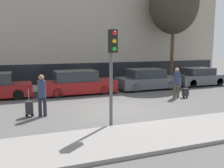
{
  "coord_description": "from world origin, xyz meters",
  "views": [
    {
      "loc": [
        -4.36,
        -10.67,
        3.0
      ],
      "look_at": [
        0.39,
        1.8,
        0.95
      ],
      "focal_mm": 40.0,
      "sensor_mm": 36.0,
      "label": 1
    }
  ],
  "objects_px": {
    "parked_car_1": "(78,83)",
    "pedestrian_right": "(177,81)",
    "trolley_right": "(185,92)",
    "bare_tree_near_crossing": "(174,4)",
    "trolley_left": "(29,108)",
    "parked_car_2": "(147,80)",
    "parked_car_3": "(199,77)",
    "pedestrian_left": "(42,93)",
    "traffic_light": "(112,59)"
  },
  "relations": [
    {
      "from": "parked_car_2",
      "to": "trolley_right",
      "type": "distance_m",
      "value": 3.38
    },
    {
      "from": "trolley_right",
      "to": "bare_tree_near_crossing",
      "type": "height_order",
      "value": "bare_tree_near_crossing"
    },
    {
      "from": "parked_car_3",
      "to": "pedestrian_right",
      "type": "bearing_deg",
      "value": -143.11
    },
    {
      "from": "parked_car_2",
      "to": "parked_car_3",
      "type": "distance_m",
      "value": 4.54
    },
    {
      "from": "traffic_light",
      "to": "trolley_right",
      "type": "bearing_deg",
      "value": 30.82
    },
    {
      "from": "trolley_left",
      "to": "bare_tree_near_crossing",
      "type": "distance_m",
      "value": 14.92
    },
    {
      "from": "parked_car_1",
      "to": "bare_tree_near_crossing",
      "type": "relative_size",
      "value": 0.53
    },
    {
      "from": "parked_car_3",
      "to": "bare_tree_near_crossing",
      "type": "relative_size",
      "value": 0.45
    },
    {
      "from": "parked_car_1",
      "to": "pedestrian_right",
      "type": "height_order",
      "value": "pedestrian_right"
    },
    {
      "from": "trolley_left",
      "to": "trolley_right",
      "type": "bearing_deg",
      "value": 6.36
    },
    {
      "from": "parked_car_1",
      "to": "traffic_light",
      "type": "distance_m",
      "value": 7.1
    },
    {
      "from": "parked_car_2",
      "to": "trolley_left",
      "type": "relative_size",
      "value": 3.53
    },
    {
      "from": "parked_car_1",
      "to": "parked_car_2",
      "type": "bearing_deg",
      "value": -0.24
    },
    {
      "from": "parked_car_1",
      "to": "parked_car_3",
      "type": "xyz_separation_m",
      "value": [
        9.44,
        0.11,
        -0.05
      ]
    },
    {
      "from": "parked_car_3",
      "to": "pedestrian_left",
      "type": "relative_size",
      "value": 2.19
    },
    {
      "from": "trolley_right",
      "to": "pedestrian_left",
      "type": "bearing_deg",
      "value": -172.39
    },
    {
      "from": "pedestrian_left",
      "to": "bare_tree_near_crossing",
      "type": "xyz_separation_m",
      "value": [
        11.24,
        7.06,
        5.34
      ]
    },
    {
      "from": "trolley_right",
      "to": "bare_tree_near_crossing",
      "type": "xyz_separation_m",
      "value": [
        3.05,
        5.96,
        6.04
      ]
    },
    {
      "from": "pedestrian_right",
      "to": "bare_tree_near_crossing",
      "type": "xyz_separation_m",
      "value": [
        3.57,
        5.8,
        5.37
      ]
    },
    {
      "from": "pedestrian_right",
      "to": "bare_tree_near_crossing",
      "type": "bearing_deg",
      "value": -104.41
    },
    {
      "from": "parked_car_2",
      "to": "bare_tree_near_crossing",
      "type": "distance_m",
      "value": 7.35
    },
    {
      "from": "parked_car_2",
      "to": "traffic_light",
      "type": "bearing_deg",
      "value": -127.34
    },
    {
      "from": "pedestrian_left",
      "to": "trolley_left",
      "type": "relative_size",
      "value": 1.5
    },
    {
      "from": "trolley_left",
      "to": "trolley_right",
      "type": "relative_size",
      "value": 1.1
    },
    {
      "from": "trolley_right",
      "to": "parked_car_1",
      "type": "bearing_deg",
      "value": 149.64
    },
    {
      "from": "parked_car_2",
      "to": "pedestrian_left",
      "type": "height_order",
      "value": "pedestrian_left"
    },
    {
      "from": "parked_car_2",
      "to": "bare_tree_near_crossing",
      "type": "height_order",
      "value": "bare_tree_near_crossing"
    },
    {
      "from": "pedestrian_right",
      "to": "pedestrian_left",
      "type": "bearing_deg",
      "value": 26.54
    },
    {
      "from": "parked_car_1",
      "to": "trolley_right",
      "type": "bearing_deg",
      "value": -30.36
    },
    {
      "from": "parked_car_2",
      "to": "trolley_right",
      "type": "bearing_deg",
      "value": -77.4
    },
    {
      "from": "bare_tree_near_crossing",
      "to": "traffic_light",
      "type": "bearing_deg",
      "value": -133.39
    },
    {
      "from": "trolley_left",
      "to": "bare_tree_near_crossing",
      "type": "bearing_deg",
      "value": 30.49
    },
    {
      "from": "pedestrian_left",
      "to": "traffic_light",
      "type": "distance_m",
      "value": 3.66
    },
    {
      "from": "pedestrian_right",
      "to": "bare_tree_near_crossing",
      "type": "distance_m",
      "value": 8.67
    },
    {
      "from": "pedestrian_right",
      "to": "traffic_light",
      "type": "relative_size",
      "value": 0.49
    },
    {
      "from": "bare_tree_near_crossing",
      "to": "trolley_left",
      "type": "bearing_deg",
      "value": -149.51
    },
    {
      "from": "trolley_left",
      "to": "pedestrian_right",
      "type": "relative_size",
      "value": 0.69
    },
    {
      "from": "trolley_right",
      "to": "traffic_light",
      "type": "xyz_separation_m",
      "value": [
        -5.94,
        -3.54,
        2.21
      ]
    },
    {
      "from": "traffic_light",
      "to": "trolley_left",
      "type": "bearing_deg",
      "value": 137.33
    },
    {
      "from": "parked_car_2",
      "to": "bare_tree_near_crossing",
      "type": "xyz_separation_m",
      "value": [
        3.78,
        2.68,
        5.7
      ]
    },
    {
      "from": "trolley_right",
      "to": "traffic_light",
      "type": "height_order",
      "value": "traffic_light"
    },
    {
      "from": "trolley_left",
      "to": "traffic_light",
      "type": "bearing_deg",
      "value": -42.67
    },
    {
      "from": "parked_car_2",
      "to": "trolley_left",
      "type": "distance_m",
      "value": 9.06
    },
    {
      "from": "parked_car_2",
      "to": "parked_car_3",
      "type": "relative_size",
      "value": 1.08
    },
    {
      "from": "parked_car_1",
      "to": "pedestrian_left",
      "type": "height_order",
      "value": "pedestrian_left"
    },
    {
      "from": "parked_car_1",
      "to": "parked_car_3",
      "type": "bearing_deg",
      "value": 0.66
    },
    {
      "from": "parked_car_3",
      "to": "parked_car_1",
      "type": "bearing_deg",
      "value": -179.34
    },
    {
      "from": "trolley_left",
      "to": "trolley_right",
      "type": "distance_m",
      "value": 8.78
    },
    {
      "from": "parked_car_2",
      "to": "pedestrian_right",
      "type": "height_order",
      "value": "pedestrian_right"
    },
    {
      "from": "parked_car_3",
      "to": "pedestrian_left",
      "type": "bearing_deg",
      "value": -159.41
    }
  ]
}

